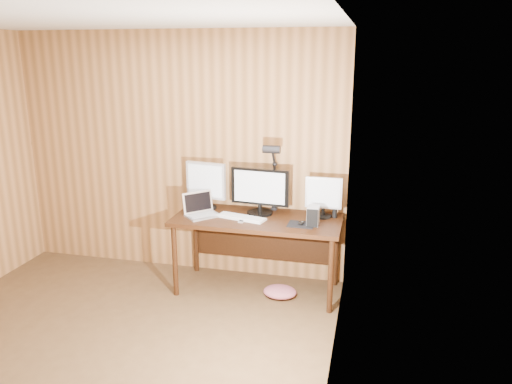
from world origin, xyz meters
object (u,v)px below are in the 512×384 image
at_px(phone, 242,221).
at_px(monitor_center, 260,191).
at_px(hard_drive, 313,216).
at_px(mouse, 301,223).
at_px(laptop, 201,210).
at_px(speaker, 335,212).
at_px(desk_lamp, 273,168).
at_px(desk, 259,227).
at_px(keyboard, 241,217).
at_px(monitor_left, 206,184).
at_px(monitor_right, 323,196).

bearing_deg(phone, monitor_center, 66.30).
bearing_deg(hard_drive, mouse, -163.36).
bearing_deg(laptop, speaker, -35.18).
distance_m(laptop, speaker, 1.29).
relative_size(monitor_center, desk_lamp, 0.80).
distance_m(laptop, mouse, 0.99).
xyz_separation_m(desk, keyboard, (-0.14, -0.13, 0.13)).
height_order(phone, speaker, speaker).
distance_m(keyboard, hard_drive, 0.69).
bearing_deg(monitor_left, mouse, -6.63).
bearing_deg(phone, desk_lamp, 56.96).
bearing_deg(mouse, desk, 167.88).
distance_m(monitor_left, desk_lamp, 0.70).
height_order(keyboard, mouse, mouse).
bearing_deg(phone, mouse, 2.89).
bearing_deg(monitor_right, keyboard, -163.48).
bearing_deg(hard_drive, laptop, 179.13).
bearing_deg(desk_lamp, hard_drive, -40.05).
distance_m(mouse, hard_drive, 0.13).
bearing_deg(monitor_left, keyboard, -19.81).
bearing_deg(monitor_right, desk_lamp, 174.20).
height_order(mouse, hard_drive, hard_drive).
distance_m(keyboard, mouse, 0.58).
bearing_deg(monitor_center, speaker, 9.29).
height_order(keyboard, phone, keyboard).
bearing_deg(hard_drive, keyboard, 179.13).
bearing_deg(monitor_right, desk, -171.18).
relative_size(monitor_left, laptop, 1.23).
bearing_deg(laptop, desk_lamp, -23.51).
distance_m(phone, desk_lamp, 0.61).
distance_m(laptop, phone, 0.45).
xyz_separation_m(hard_drive, phone, (-0.66, -0.07, -0.08)).
bearing_deg(keyboard, phone, -59.09).
xyz_separation_m(desk, hard_drive, (0.54, -0.14, 0.21)).
bearing_deg(monitor_left, desk_lamp, 12.22).
bearing_deg(monitor_left, monitor_center, 4.25).
xyz_separation_m(phone, speaker, (0.84, 0.32, 0.05)).
relative_size(monitor_right, laptop, 1.02).
xyz_separation_m(monitor_left, desk_lamp, (0.67, 0.04, 0.19)).
distance_m(hard_drive, speaker, 0.31).
distance_m(keyboard, desk_lamp, 0.57).
relative_size(keyboard, speaker, 4.64).
xyz_separation_m(monitor_center, monitor_right, (0.61, 0.03, -0.03)).
height_order(monitor_right, speaker, monitor_right).
bearing_deg(desk_lamp, mouse, -50.60).
bearing_deg(mouse, phone, -166.75).
bearing_deg(desk, speaker, 8.78).
height_order(desk, mouse, mouse).
relative_size(hard_drive, desk_lamp, 0.24).
relative_size(keyboard, phone, 5.11).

